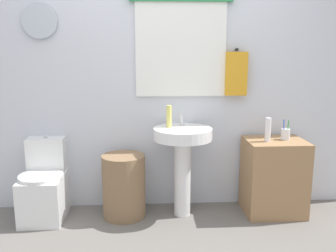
# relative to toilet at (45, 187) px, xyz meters

# --- Properties ---
(back_wall) EXTENTS (4.40, 0.18, 2.60)m
(back_wall) POSITION_rel_toilet_xyz_m (1.04, 0.27, 1.03)
(back_wall) COLOR silver
(back_wall) RESTS_ON ground_plane
(toilet) EXTENTS (0.38, 0.51, 0.73)m
(toilet) POSITION_rel_toilet_xyz_m (0.00, 0.00, 0.00)
(toilet) COLOR white
(toilet) RESTS_ON ground_plane
(laundry_hamper) EXTENTS (0.39, 0.39, 0.58)m
(laundry_hamper) POSITION_rel_toilet_xyz_m (0.72, -0.03, 0.01)
(laundry_hamper) COLOR #846647
(laundry_hamper) RESTS_ON ground_plane
(pedestal_sink) EXTENTS (0.53, 0.53, 0.82)m
(pedestal_sink) POSITION_rel_toilet_xyz_m (1.25, -0.03, 0.34)
(pedestal_sink) COLOR white
(pedestal_sink) RESTS_ON ground_plane
(faucet) EXTENTS (0.03, 0.03, 0.10)m
(faucet) POSITION_rel_toilet_xyz_m (1.25, 0.09, 0.59)
(faucet) COLOR silver
(faucet) RESTS_ON pedestal_sink
(wooden_cabinet) EXTENTS (0.53, 0.44, 0.70)m
(wooden_cabinet) POSITION_rel_toilet_xyz_m (2.10, -0.03, 0.07)
(wooden_cabinet) COLOR #9E754C
(wooden_cabinet) RESTS_ON ground_plane
(soap_bottle) EXTENTS (0.05, 0.05, 0.20)m
(soap_bottle) POSITION_rel_toilet_xyz_m (1.13, 0.02, 0.64)
(soap_bottle) COLOR #DBD166
(soap_bottle) RESTS_ON pedestal_sink
(lotion_bottle) EXTENTS (0.05, 0.05, 0.21)m
(lotion_bottle) POSITION_rel_toilet_xyz_m (2.01, -0.07, 0.52)
(lotion_bottle) COLOR white
(lotion_bottle) RESTS_ON wooden_cabinet
(toothbrush_cup) EXTENTS (0.08, 0.08, 0.19)m
(toothbrush_cup) POSITION_rel_toilet_xyz_m (2.19, -0.01, 0.47)
(toothbrush_cup) COLOR silver
(toothbrush_cup) RESTS_ON wooden_cabinet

